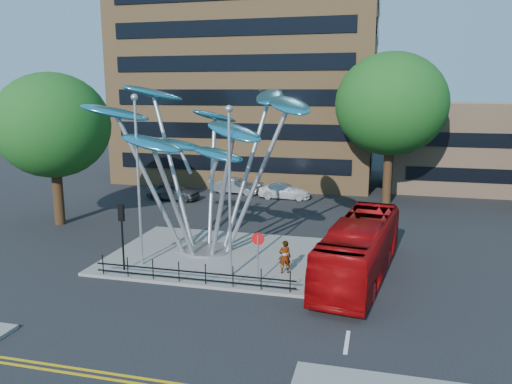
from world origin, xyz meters
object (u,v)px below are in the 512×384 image
(no_entry_sign_island, at_px, (258,249))
(parked_car_mid, at_px, (237,186))
(tree_left, at_px, (53,126))
(tree_right, at_px, (391,104))
(traffic_light_island, at_px, (122,223))
(leaf_sculpture, at_px, (204,132))
(parked_car_left, at_px, (173,191))
(pedestrian, at_px, (285,257))
(street_lamp_left, at_px, (138,166))
(red_bus, at_px, (360,249))
(parked_car_right, at_px, (284,191))
(street_lamp_right, at_px, (230,177))

(no_entry_sign_island, relative_size, parked_car_mid, 0.59)
(no_entry_sign_island, bearing_deg, tree_left, 154.93)
(parked_car_mid, bearing_deg, tree_right, -89.24)
(tree_left, xyz_separation_m, traffic_light_island, (9.00, -7.50, -4.18))
(leaf_sculpture, relative_size, parked_car_mid, 3.07)
(tree_right, distance_m, leaf_sculpture, 18.37)
(parked_car_mid, bearing_deg, parked_car_left, 135.63)
(tree_left, relative_size, leaf_sculpture, 0.81)
(no_entry_sign_island, bearing_deg, traffic_light_island, -179.87)
(tree_right, distance_m, pedestrian, 19.91)
(street_lamp_left, relative_size, parked_car_mid, 2.12)
(tree_right, relative_size, pedestrian, 7.16)
(tree_left, bearing_deg, parked_car_mid, 55.28)
(parked_car_left, bearing_deg, pedestrian, -135.68)
(tree_right, xyz_separation_m, parked_car_left, (-17.49, -2.84, -7.27))
(red_bus, height_order, pedestrian, red_bus)
(tree_left, distance_m, leaf_sculpture, 12.38)
(traffic_light_island, relative_size, red_bus, 0.32)
(tree_right, bearing_deg, street_lamp_left, -124.05)
(parked_car_mid, relative_size, parked_car_right, 0.92)
(leaf_sculpture, xyz_separation_m, parked_car_mid, (-2.92, 16.32, -6.19))
(street_lamp_right, distance_m, no_entry_sign_island, 3.64)
(street_lamp_left, xyz_separation_m, parked_car_mid, (-0.49, 19.50, -4.67))
(pedestrian, bearing_deg, tree_right, -128.52)
(pedestrian, bearing_deg, parked_car_mid, -90.07)
(street_lamp_right, relative_size, parked_car_right, 1.85)
(traffic_light_island, distance_m, no_entry_sign_island, 7.05)
(traffic_light_island, distance_m, parked_car_left, 17.36)
(tree_right, bearing_deg, tree_left, -151.39)
(parked_car_left, xyz_separation_m, parked_car_right, (9.00, 2.90, -0.11))
(traffic_light_island, bearing_deg, no_entry_sign_island, 0.13)
(street_lamp_left, bearing_deg, street_lamp_right, -5.71)
(traffic_light_island, xyz_separation_m, parked_car_mid, (0.01, 20.50, -1.93))
(parked_car_mid, bearing_deg, parked_car_right, -96.64)
(traffic_light_island, distance_m, red_bus, 11.88)
(parked_car_left, bearing_deg, red_bus, -127.02)
(traffic_light_island, xyz_separation_m, parked_car_right, (4.51, 19.56, -1.96))
(street_lamp_left, distance_m, pedestrian, 8.69)
(street_lamp_right, xyz_separation_m, parked_car_right, (-0.99, 19.06, -4.44))
(street_lamp_left, relative_size, street_lamp_right, 1.06)
(pedestrian, bearing_deg, parked_car_left, -73.36)
(tree_right, xyz_separation_m, parked_car_right, (-8.49, 0.06, -7.39))
(street_lamp_right, bearing_deg, parked_car_right, 92.98)
(street_lamp_left, bearing_deg, leaf_sculpture, 52.60)
(tree_right, bearing_deg, leaf_sculpture, -123.31)
(pedestrian, bearing_deg, leaf_sculpture, -50.33)
(leaf_sculpture, bearing_deg, parked_car_left, 120.75)
(leaf_sculpture, distance_m, parked_car_left, 15.75)
(leaf_sculpture, relative_size, street_lamp_right, 1.53)
(parked_car_left, bearing_deg, parked_car_mid, -44.80)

